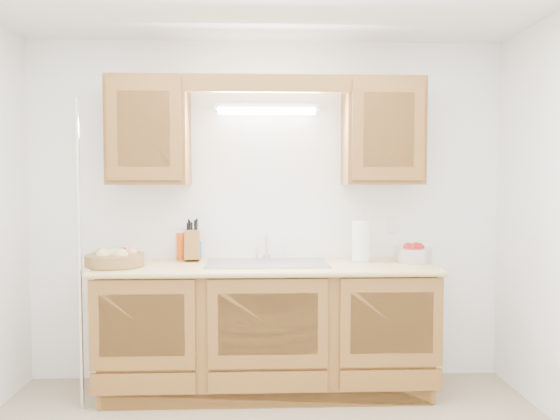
{
  "coord_description": "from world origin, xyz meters",
  "views": [
    {
      "loc": [
        -0.06,
        -2.56,
        1.47
      ],
      "look_at": [
        0.08,
        0.85,
        1.29
      ],
      "focal_mm": 35.0,
      "sensor_mm": 36.0,
      "label": 1
    }
  ],
  "objects_px": {
    "knife_block": "(192,245)",
    "paper_towel": "(362,241)",
    "fruit_basket": "(115,258)",
    "apple_bowl": "(413,254)"
  },
  "relations": [
    {
      "from": "knife_block",
      "to": "paper_towel",
      "type": "height_order",
      "value": "paper_towel"
    },
    {
      "from": "fruit_basket",
      "to": "knife_block",
      "type": "distance_m",
      "value": 0.55
    },
    {
      "from": "paper_towel",
      "to": "apple_bowl",
      "type": "distance_m",
      "value": 0.37
    },
    {
      "from": "fruit_basket",
      "to": "paper_towel",
      "type": "xyz_separation_m",
      "value": [
        1.71,
        0.16,
        0.09
      ]
    },
    {
      "from": "fruit_basket",
      "to": "paper_towel",
      "type": "bearing_deg",
      "value": 5.26
    },
    {
      "from": "fruit_basket",
      "to": "apple_bowl",
      "type": "height_order",
      "value": "apple_bowl"
    },
    {
      "from": "knife_block",
      "to": "apple_bowl",
      "type": "relative_size",
      "value": 0.94
    },
    {
      "from": "knife_block",
      "to": "paper_towel",
      "type": "xyz_separation_m",
      "value": [
        1.22,
        -0.08,
        0.03
      ]
    },
    {
      "from": "fruit_basket",
      "to": "apple_bowl",
      "type": "bearing_deg",
      "value": 2.72
    },
    {
      "from": "paper_towel",
      "to": "knife_block",
      "type": "bearing_deg",
      "value": 176.17
    }
  ]
}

